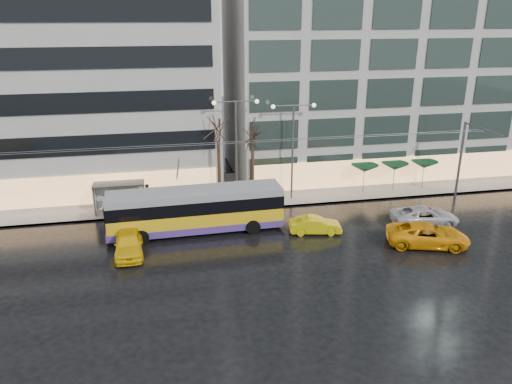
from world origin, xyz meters
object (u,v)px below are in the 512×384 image
object	(u,v)px
bus_shelter	(115,191)
taxi_a	(129,243)
street_lamp_near	(236,137)
trolleybus	(196,211)

from	to	relation	value
bus_shelter	taxi_a	xyz separation A→B (m)	(1.36, -8.10, -1.15)
bus_shelter	street_lamp_near	bearing A→B (deg)	0.63
bus_shelter	taxi_a	bearing A→B (deg)	-80.47
taxi_a	street_lamp_near	bearing A→B (deg)	40.45
trolleybus	street_lamp_near	distance (m)	8.00
trolleybus	bus_shelter	xyz separation A→B (m)	(-6.33, 5.27, 0.29)
trolleybus	street_lamp_near	size ratio (longest dim) A/B	1.48
street_lamp_near	taxi_a	world-z (taller)	street_lamp_near
street_lamp_near	bus_shelter	bearing A→B (deg)	-179.37
bus_shelter	trolleybus	bearing A→B (deg)	-39.77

